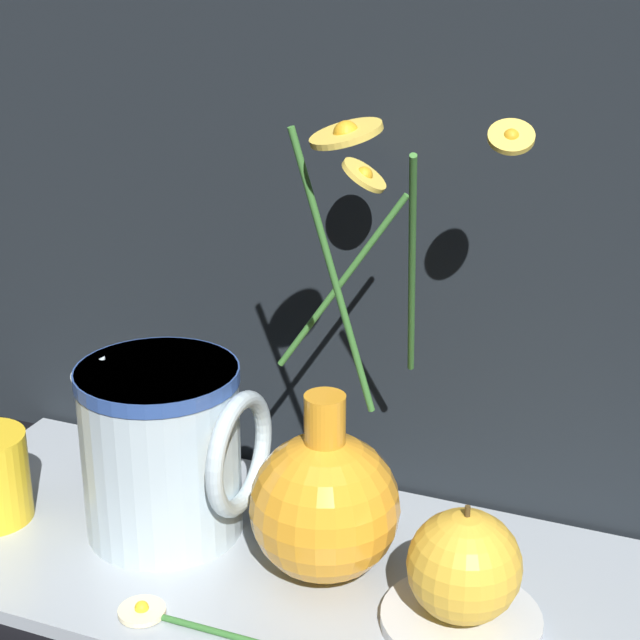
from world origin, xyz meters
TOP-DOWN VIEW (x-y plane):
  - ground_plane at (0.00, 0.00)m, footprint 6.00×6.00m
  - shelf at (0.00, 0.00)m, footprint 0.73×0.28m
  - vase_with_flowers at (0.01, -0.00)m, footprint 0.20×0.20m
  - ceramic_pitcher at (-0.14, 0.01)m, footprint 0.16×0.13m
  - saucer_plate at (0.12, -0.03)m, footprint 0.12×0.12m
  - orange_fruit at (0.12, -0.03)m, footprint 0.08×0.08m
  - loose_daisy at (-0.09, -0.10)m, footprint 0.12×0.04m

SIDE VIEW (x-z plane):
  - ground_plane at x=0.00m, z-range 0.00..0.00m
  - shelf at x=0.00m, z-range 0.00..0.01m
  - loose_daisy at x=-0.09m, z-range 0.01..0.02m
  - saucer_plate at x=0.12m, z-range 0.01..0.02m
  - orange_fruit at x=0.12m, z-range 0.02..0.11m
  - vase_with_flowers at x=0.01m, z-range -0.11..0.26m
  - ceramic_pitcher at x=-0.14m, z-range 0.01..0.17m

